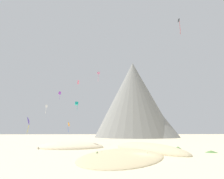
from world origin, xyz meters
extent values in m
plane|color=beige|center=(0.00, 0.00, 0.00)|extent=(400.00, 400.00, 0.00)
ellipsoid|color=#C6B284|center=(-3.32, 3.14, 0.00)|extent=(22.20, 30.77, 1.66)
ellipsoid|color=#CCBA8E|center=(3.40, 13.73, 0.00)|extent=(17.74, 28.68, 3.51)
ellipsoid|color=beige|center=(-15.94, 22.03, 0.00)|extent=(19.48, 15.62, 3.33)
cone|color=#568442|center=(12.17, 16.64, 0.31)|extent=(2.50, 2.50, 0.62)
cone|color=#668C4C|center=(-8.16, 1.86, 0.52)|extent=(1.38, 1.38, 1.03)
cone|color=#386633|center=(0.84, 1.72, 0.37)|extent=(2.61, 2.61, 0.74)
cone|color=#668C4C|center=(8.09, 17.52, 0.24)|extent=(2.59, 2.59, 0.48)
cone|color=#568442|center=(16.17, 8.10, 0.21)|extent=(3.66, 3.66, 0.43)
cone|color=#477238|center=(-7.35, 4.37, 0.37)|extent=(2.10, 2.10, 0.73)
cone|color=gray|center=(14.65, 102.24, 26.86)|extent=(75.86, 75.86, 53.72)
cone|color=gray|center=(7.95, 103.35, 13.18)|extent=(42.79, 42.79, 26.36)
cone|color=gray|center=(23.71, 98.50, 14.19)|extent=(43.97, 43.97, 28.38)
cube|color=#E5668C|center=(-16.63, 37.48, 22.46)|extent=(0.70, 0.91, 1.52)
cube|color=pink|center=(-8.91, 34.30, 25.30)|extent=(1.03, 0.23, 0.94)
cylinder|color=pink|center=(-8.94, 34.30, 23.52)|extent=(0.23, 0.25, 2.70)
cube|color=white|center=(-23.23, 21.44, 11.37)|extent=(0.59, 0.19, 0.78)
cylinder|color=white|center=(-23.35, 21.44, 10.14)|extent=(0.11, 0.15, 1.71)
cone|color=#5138B2|center=(-27.07, 19.45, 7.22)|extent=(1.32, 2.40, 2.26)
cylinder|color=yellow|center=(-27.14, 19.45, 4.95)|extent=(0.33, 0.38, 2.26)
cube|color=teal|center=(-15.06, 23.59, 12.30)|extent=(1.09, 1.14, 0.61)
cube|color=teal|center=(-15.06, 23.59, 12.72)|extent=(1.09, 1.14, 0.61)
cylinder|color=teal|center=(-14.82, 23.59, 11.28)|extent=(0.10, 0.18, 1.65)
cube|color=orange|center=(-19.68, 39.01, 6.85)|extent=(0.85, 0.99, 1.58)
cylinder|color=blue|center=(-19.79, 39.01, 5.03)|extent=(0.36, 0.20, 2.20)
cube|color=purple|center=(-26.90, 53.55, 21.30)|extent=(1.25, 0.30, 1.50)
cylinder|color=purple|center=(-26.82, 53.55, 19.41)|extent=(0.37, 0.41, 2.40)
cube|color=black|center=(16.54, 20.17, 38.80)|extent=(0.35, 0.80, 1.12)
cylinder|color=red|center=(16.77, 20.17, 36.17)|extent=(0.24, 0.51, 4.17)
camera|label=1|loc=(-7.24, -34.37, 4.68)|focal=31.15mm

